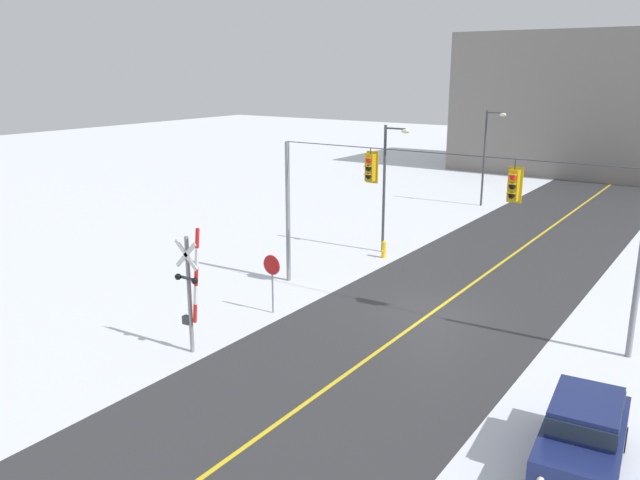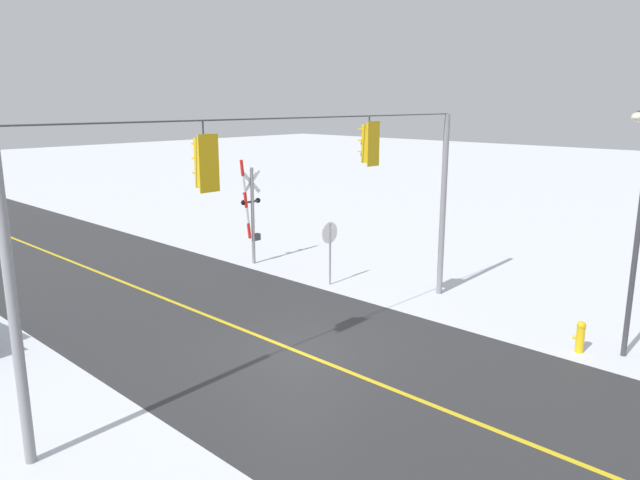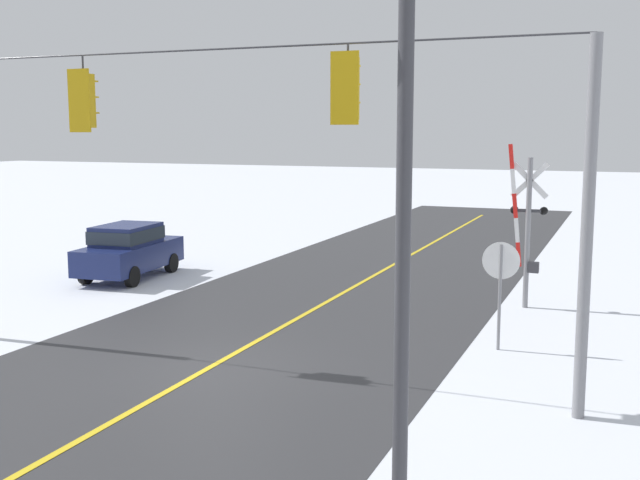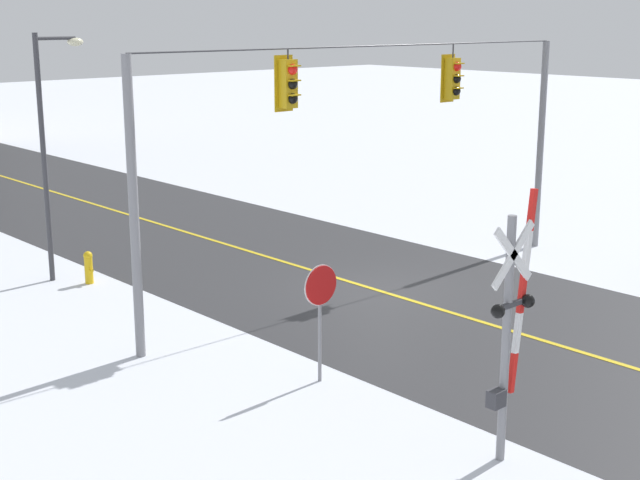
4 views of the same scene
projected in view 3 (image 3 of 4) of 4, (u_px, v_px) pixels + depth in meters
The scene contains 6 objects.
ground_plane at pixel (209, 368), 15.35m from camera, with size 160.00×160.00×0.00m, color silver.
signal_span at pixel (206, 164), 14.77m from camera, with size 14.20×0.47×6.22m.
stop_sign at pixel (501, 272), 16.44m from camera, with size 0.80×0.09×2.35m.
railroad_crossing at pixel (527, 224), 20.34m from camera, with size 1.07×0.31×4.35m.
parked_car_navy at pixel (129, 249), 24.54m from camera, with size 2.15×4.32×1.74m.
streetlamp_near at pixel (380, 221), 6.77m from camera, with size 1.39×0.28×6.50m.
Camera 3 is at (-7.62, 12.91, 4.71)m, focal length 43.27 mm.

